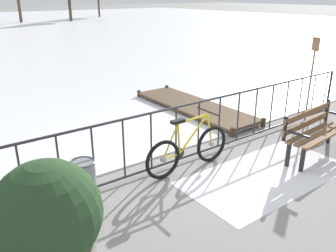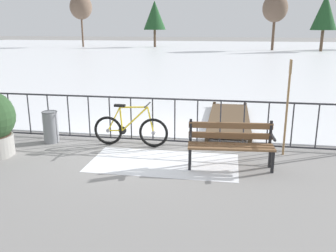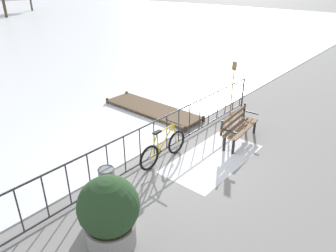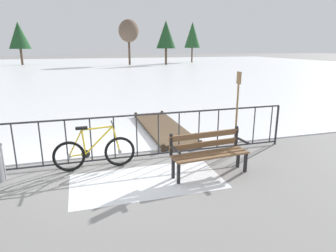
# 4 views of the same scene
# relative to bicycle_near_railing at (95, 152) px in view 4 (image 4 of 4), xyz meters

# --- Properties ---
(ground_plane) EXTENTS (160.00, 160.00, 0.00)m
(ground_plane) POSITION_rel_bicycle_near_railing_xyz_m (0.20, 0.27, -0.37)
(ground_plane) COLOR gray
(frozen_pond) EXTENTS (80.00, 56.00, 0.03)m
(frozen_pond) POSITION_rel_bicycle_near_railing_xyz_m (0.20, 28.67, -0.35)
(frozen_pond) COLOR white
(frozen_pond) RESTS_ON ground
(snow_patch) EXTENTS (2.91, 1.45, 0.01)m
(snow_patch) POSITION_rel_bicycle_near_railing_xyz_m (0.93, -0.93, -0.36)
(snow_patch) COLOR white
(snow_patch) RESTS_ON ground
(railing_fence) EXTENTS (9.06, 0.06, 1.07)m
(railing_fence) POSITION_rel_bicycle_near_railing_xyz_m (0.20, 0.27, 0.19)
(railing_fence) COLOR #2D2D33
(railing_fence) RESTS_ON ground
(bicycle_near_railing) EXTENTS (1.71, 0.52, 0.97)m
(bicycle_near_railing) POSITION_rel_bicycle_near_railing_xyz_m (0.00, 0.00, 0.00)
(bicycle_near_railing) COLOR black
(bicycle_near_railing) RESTS_ON ground
(park_bench) EXTENTS (1.63, 0.61, 0.89)m
(park_bench) POSITION_rel_bicycle_near_railing_xyz_m (2.21, -0.90, 0.14)
(park_bench) COLOR brown
(park_bench) RESTS_ON ground
(oar_upright) EXTENTS (0.04, 0.16, 1.98)m
(oar_upright) POSITION_rel_bicycle_near_railing_xyz_m (3.32, -0.03, 0.77)
(oar_upright) COLOR #937047
(oar_upright) RESTS_ON ground
(wooden_dock) EXTENTS (1.10, 3.77, 0.20)m
(wooden_dock) POSITION_rel_bicycle_near_railing_xyz_m (2.17, 2.41, -0.25)
(wooden_dock) COLOR brown
(wooden_dock) RESTS_ON ground
(tree_west_mid) EXTENTS (2.72, 2.72, 5.54)m
(tree_west_mid) POSITION_rel_bicycle_near_railing_xyz_m (-7.34, 37.91, 3.44)
(tree_west_mid) COLOR brown
(tree_west_mid) RESTS_ON ground
(tree_centre) EXTENTS (2.42, 2.42, 6.02)m
(tree_centre) POSITION_rel_bicycle_near_railing_xyz_m (16.84, 37.72, 3.72)
(tree_centre) COLOR brown
(tree_centre) RESTS_ON ground
(tree_east_mid) EXTENTS (2.64, 2.64, 5.86)m
(tree_east_mid) POSITION_rel_bicycle_near_railing_xyz_m (6.49, 34.20, 4.00)
(tree_east_mid) COLOR brown
(tree_east_mid) RESTS_ON ground
(tree_far_east) EXTENTS (2.58, 2.58, 5.75)m
(tree_far_east) POSITION_rel_bicycle_near_railing_xyz_m (11.28, 33.10, 3.56)
(tree_far_east) COLOR brown
(tree_far_east) RESTS_ON ground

